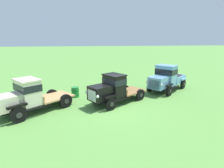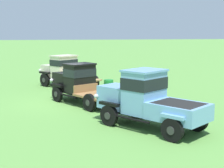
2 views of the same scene
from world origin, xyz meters
TOP-DOWN VIEW (x-y plane):
  - ground_plane at (0.00, 0.00)m, footprint 240.00×240.00m
  - vintage_truck_foreground_near at (-5.39, 0.21)m, footprint 4.77×4.21m
  - vintage_truck_second_in_line at (0.02, 0.90)m, footprint 4.77×3.69m
  - vintage_truck_midrow_center at (5.33, 3.33)m, footprint 4.72×4.16m
  - oil_drum_beside_row at (-2.62, 2.97)m, footprint 0.61×0.61m
  - oil_drum_near_fence at (-8.56, 0.78)m, footprint 0.60×0.60m

SIDE VIEW (x-z plane):
  - ground_plane at x=0.00m, z-range 0.00..0.00m
  - oil_drum_beside_row at x=-2.62m, z-range 0.00..0.80m
  - oil_drum_near_fence at x=-8.56m, z-range 0.00..0.92m
  - vintage_truck_second_in_line at x=0.02m, z-range 0.04..2.17m
  - vintage_truck_foreground_near at x=-5.39m, z-range 0.03..2.21m
  - vintage_truck_midrow_center at x=5.33m, z-range -0.01..2.32m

